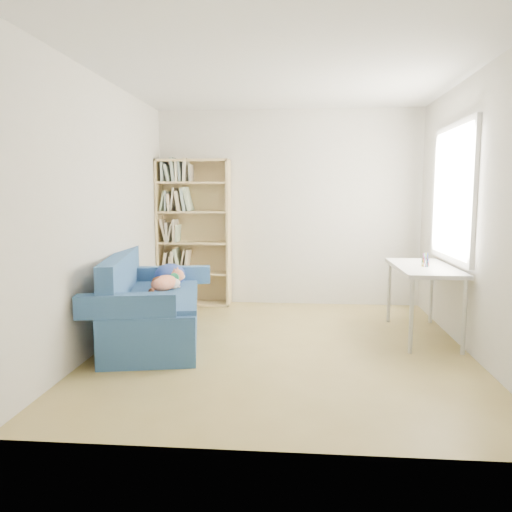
% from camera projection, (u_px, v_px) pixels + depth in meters
% --- Properties ---
extents(ground, '(4.00, 4.00, 0.00)m').
position_uv_depth(ground, '(283.00, 347.00, 4.87)').
color(ground, olive).
rests_on(ground, ground).
extents(room_shell, '(3.54, 4.04, 2.62)m').
position_uv_depth(room_shell, '(294.00, 178.00, 4.70)').
color(room_shell, silver).
rests_on(room_shell, ground).
extents(sofa, '(1.18, 1.95, 0.88)m').
position_uv_depth(sofa, '(151.00, 308.00, 5.09)').
color(sofa, navy).
rests_on(sofa, ground).
extents(bookshelf, '(0.97, 0.30, 1.94)m').
position_uv_depth(bookshelf, '(194.00, 239.00, 6.68)').
color(bookshelf, tan).
rests_on(bookshelf, ground).
extents(desk, '(0.58, 1.26, 0.75)m').
position_uv_depth(desk, '(424.00, 273.00, 5.16)').
color(desk, silver).
rests_on(desk, ground).
extents(pen_cup, '(0.08, 0.08, 0.15)m').
position_uv_depth(pen_cup, '(425.00, 261.00, 5.09)').
color(pen_cup, white).
rests_on(pen_cup, desk).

